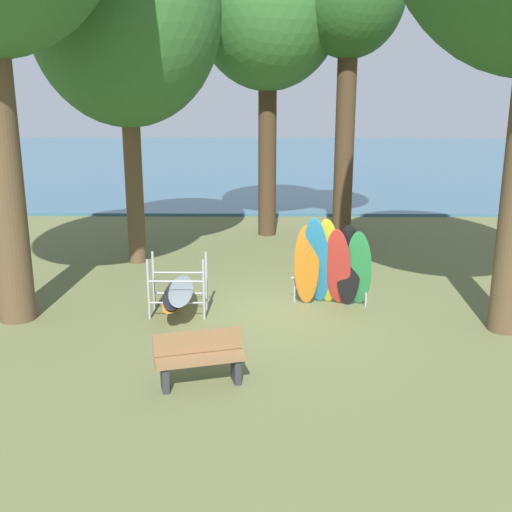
# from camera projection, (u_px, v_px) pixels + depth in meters

# --- Properties ---
(ground_plane) EXTENTS (80.00, 80.00, 0.00)m
(ground_plane) POSITION_uv_depth(u_px,v_px,m) (286.00, 315.00, 12.67)
(ground_plane) COLOR #60663D
(lake_water) EXTENTS (80.00, 36.00, 0.10)m
(lake_water) POSITION_uv_depth(u_px,v_px,m) (270.00, 160.00, 39.78)
(lake_water) COLOR #38607A
(lake_water) RESTS_ON ground
(tree_mid_behind) EXTENTS (4.42, 4.42, 9.49)m
(tree_mid_behind) POSITION_uv_depth(u_px,v_px,m) (268.00, 3.00, 17.87)
(tree_mid_behind) COLOR #42301E
(tree_mid_behind) RESTS_ON ground
(tree_far_left_back) EXTENTS (3.12, 3.12, 8.87)m
(tree_far_left_back) POSITION_uv_depth(u_px,v_px,m) (350.00, 0.00, 17.15)
(tree_far_left_back) COLOR #42301E
(tree_far_left_back) RESTS_ON ground
(tree_far_right_back) EXTENTS (4.69, 4.69, 8.92)m
(tree_far_right_back) POSITION_uv_depth(u_px,v_px,m) (125.00, 15.00, 14.93)
(tree_far_right_back) COLOR brown
(tree_far_right_back) RESTS_ON ground
(leaning_board_pile) EXTENTS (1.72, 1.18, 2.08)m
(leaning_board_pile) POSITION_uv_depth(u_px,v_px,m) (332.00, 266.00, 12.71)
(leaning_board_pile) COLOR orange
(leaning_board_pile) RESTS_ON ground
(board_storage_rack) EXTENTS (1.15, 2.13, 1.25)m
(board_storage_rack) POSITION_uv_depth(u_px,v_px,m) (179.00, 292.00, 12.59)
(board_storage_rack) COLOR #9EA0A5
(board_storage_rack) RESTS_ON ground
(park_bench) EXTENTS (1.46, 0.77, 0.85)m
(park_bench) POSITION_uv_depth(u_px,v_px,m) (200.00, 357.00, 9.59)
(park_bench) COLOR #2D2D33
(park_bench) RESTS_ON ground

